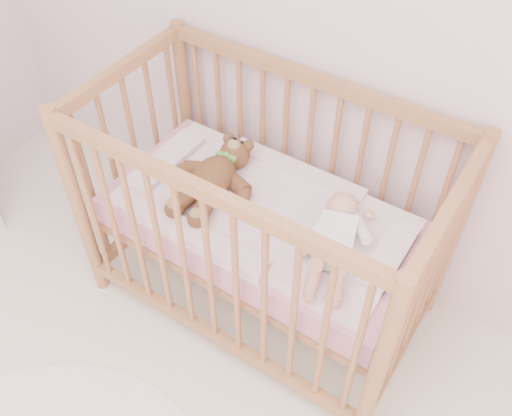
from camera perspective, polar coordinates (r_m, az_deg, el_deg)
The scene contains 5 objects.
crib at distance 2.24m, azimuth 0.70°, elevation -1.35°, with size 1.36×0.76×1.00m, color #AA7248, non-canonical shape.
mattress at distance 2.25m, azimuth 0.70°, elevation -1.61°, with size 1.22×0.62×0.13m, color pink.
blanket at distance 2.20m, azimuth 0.71°, elevation -0.29°, with size 1.10×0.58×0.06m, color #ECA3BE, non-canonical shape.
baby at distance 2.03m, azimuth 7.98°, elevation -2.72°, with size 0.25×0.51×0.12m, color white, non-canonical shape.
teddy_bear at distance 2.22m, azimuth -4.36°, elevation 3.16°, with size 0.35×0.50×0.14m, color brown, non-canonical shape.
Camera 1 is at (0.56, 0.32, 2.15)m, focal length 40.00 mm.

